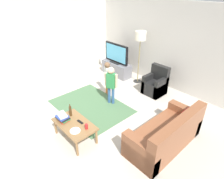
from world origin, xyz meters
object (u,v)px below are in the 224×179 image
(couch, at_px, (168,136))
(floor_lamp, at_px, (140,39))
(armchair, at_px, (156,85))
(tv_remote, at_px, (80,122))
(child_near_tv, at_px, (107,75))
(coffee_table, at_px, (75,125))
(bottle, at_px, (70,111))
(tv_stand, at_px, (116,69))
(plate, at_px, (75,131))
(soda_can, at_px, (86,126))
(tv, at_px, (116,54))
(child_center, at_px, (111,82))
(book_stack, at_px, (63,117))

(couch, height_order, floor_lamp, floor_lamp)
(armchair, distance_m, tv_remote, 2.90)
(couch, xyz_separation_m, child_near_tv, (-2.54, 0.53, 0.36))
(armchair, relative_size, coffee_table, 0.90)
(coffee_table, height_order, bottle, bottle)
(tv_remote, bearing_deg, tv_stand, 118.63)
(floor_lamp, height_order, plate, floor_lamp)
(floor_lamp, distance_m, plate, 3.70)
(floor_lamp, xyz_separation_m, plate, (1.16, -3.33, -1.12))
(bottle, height_order, plate, bottle)
(tv_stand, xyz_separation_m, soda_can, (2.19, -2.96, 0.24))
(tv_stand, relative_size, armchair, 1.33)
(tv_remote, distance_m, plate, 0.29)
(tv, relative_size, armchair, 1.22)
(tv, height_order, coffee_table, tv)
(couch, bearing_deg, coffee_table, -139.17)
(coffee_table, bearing_deg, child_center, 109.04)
(floor_lamp, xyz_separation_m, coffee_table, (0.94, -3.21, -1.17))
(armchair, bearing_deg, bottle, -95.41)
(tv, xyz_separation_m, child_near_tv, (0.86, -1.19, -0.20))
(tv_stand, xyz_separation_m, couch, (3.40, -1.74, 0.05))
(child_near_tv, distance_m, book_stack, 2.11)
(tv, height_order, child_center, tv)
(tv_stand, distance_m, bottle, 3.36)
(tv_remote, bearing_deg, tv, 118.81)
(coffee_table, relative_size, plate, 4.55)
(couch, relative_size, child_center, 1.59)
(armchair, distance_m, plate, 3.15)
(child_near_tv, bearing_deg, soda_can, -52.73)
(tv_remote, bearing_deg, child_near_tv, 116.95)
(tv_stand, relative_size, child_near_tv, 1.12)
(child_near_tv, bearing_deg, child_center, -30.08)
(floor_lamp, distance_m, soda_can, 3.52)
(couch, xyz_separation_m, armchair, (-1.55, 1.70, 0.01))
(coffee_table, relative_size, book_stack, 3.13)
(child_center, distance_m, tv_remote, 1.59)
(floor_lamp, distance_m, bottle, 3.33)
(tv_stand, relative_size, couch, 0.67)
(child_center, bearing_deg, bottle, -80.61)
(plate, bearing_deg, floor_lamp, 109.16)
(bottle, relative_size, tv_remote, 1.81)
(bottle, height_order, tv_remote, bottle)
(tv_remote, height_order, soda_can, soda_can)
(floor_lamp, height_order, tv_remote, floor_lamp)
(tv_stand, bearing_deg, plate, -56.63)
(tv, bearing_deg, child_near_tv, -54.04)
(floor_lamp, height_order, coffee_table, floor_lamp)
(coffee_table, relative_size, tv_remote, 5.88)
(armchair, xyz_separation_m, plate, (0.24, -3.14, 0.13))
(couch, xyz_separation_m, book_stack, (-1.80, -1.44, 0.21))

